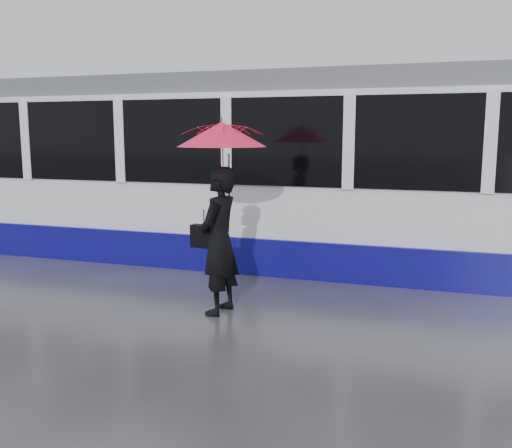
% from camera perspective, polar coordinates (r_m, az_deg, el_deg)
% --- Properties ---
extents(ground, '(90.00, 90.00, 0.00)m').
position_cam_1_polar(ground, '(8.10, 2.99, -7.70)').
color(ground, '#2E2E33').
rests_on(ground, ground).
extents(rails, '(34.00, 1.51, 0.02)m').
position_cam_1_polar(rails, '(10.45, 6.71, -3.85)').
color(rails, '#3F3D38').
rests_on(rails, ground).
extents(tram, '(26.00, 2.56, 3.35)m').
position_cam_1_polar(tram, '(11.16, -7.79, 5.40)').
color(tram, white).
rests_on(tram, ground).
extents(woman, '(0.52, 0.74, 1.92)m').
position_cam_1_polar(woman, '(7.38, -3.70, -1.70)').
color(woman, black).
rests_on(woman, ground).
extents(umbrella, '(1.23, 1.23, 1.30)m').
position_cam_1_polar(umbrella, '(7.23, -3.43, 7.21)').
color(umbrella, '#F0148E').
rests_on(umbrella, ground).
extents(handbag, '(0.36, 0.18, 0.48)m').
position_cam_1_polar(handbag, '(7.47, -5.21, -1.22)').
color(handbag, black).
rests_on(handbag, ground).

